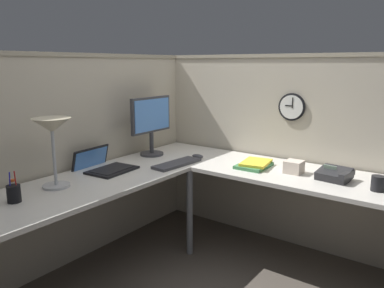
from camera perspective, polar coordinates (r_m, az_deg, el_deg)
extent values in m
plane|color=#4C443D|center=(2.98, 0.32, -18.22)|extent=(6.80, 6.80, 0.00)
cube|color=#B7AD99|center=(3.02, -17.38, -2.41)|extent=(2.57, 0.10, 1.55)
cube|color=gray|center=(2.93, -18.37, 12.71)|extent=(2.57, 0.12, 0.03)
cube|color=#B7AD99|center=(3.28, 13.10, -1.03)|extent=(0.10, 2.37, 1.55)
cube|color=gray|center=(3.20, 13.78, 12.87)|extent=(0.12, 2.37, 0.03)
cube|color=beige|center=(2.73, -12.43, -4.98)|extent=(2.35, 0.66, 0.03)
cube|color=beige|center=(2.82, 16.16, -4.63)|extent=(0.66, 1.49, 0.03)
cylinder|color=slate|center=(3.02, -0.36, -10.33)|extent=(0.05, 0.05, 0.70)
cylinder|color=#38383D|center=(3.27, -6.10, -1.48)|extent=(0.20, 0.20, 0.02)
cylinder|color=#38383D|center=(3.24, -6.14, 0.24)|extent=(0.04, 0.04, 0.20)
cube|color=#38383D|center=(3.20, -6.24, 4.44)|extent=(0.46, 0.04, 0.30)
cube|color=#4C84D8|center=(3.19, -5.99, 4.42)|extent=(0.42, 0.01, 0.26)
cube|color=black|center=(2.82, -11.98, -3.89)|extent=(0.36, 0.27, 0.02)
cube|color=black|center=(2.82, -11.99, -3.69)|extent=(0.30, 0.20, 0.00)
cube|color=black|center=(2.97, -15.18, -2.52)|extent=(0.34, 0.09, 0.22)
cube|color=#4C84D8|center=(2.97, -15.07, -2.55)|extent=(0.31, 0.08, 0.18)
cube|color=#38383D|center=(2.93, -2.30, -2.98)|extent=(0.44, 0.17, 0.02)
ellipsoid|color=#38383D|center=(3.14, 0.86, -1.86)|extent=(0.06, 0.10, 0.03)
cylinder|color=#B7BABF|center=(2.57, -19.85, -5.96)|extent=(0.17, 0.17, 0.02)
cylinder|color=#B7BABF|center=(2.52, -20.16, -1.80)|extent=(0.02, 0.02, 0.38)
cone|color=#B2A88C|center=(2.48, -20.49, 2.69)|extent=(0.24, 0.24, 0.09)
cylinder|color=black|center=(2.38, -25.36, -6.82)|extent=(0.08, 0.08, 0.10)
cylinder|color=#1E1EB2|center=(2.36, -25.86, -5.35)|extent=(0.01, 0.02, 0.13)
cylinder|color=#B21E1E|center=(2.36, -25.14, -5.28)|extent=(0.01, 0.02, 0.13)
cylinder|color=#D8591E|center=(2.37, -25.61, -5.00)|extent=(0.03, 0.03, 0.01)
cube|color=#232326|center=(2.73, 20.71, -4.40)|extent=(0.21, 0.22, 0.10)
cube|color=#8CA58C|center=(2.73, 20.19, -3.49)|extent=(0.02, 0.09, 0.04)
cube|color=#232326|center=(2.69, 22.41, -4.30)|extent=(0.19, 0.06, 0.04)
cube|color=#3F7F4C|center=(2.91, 9.32, -3.24)|extent=(0.29, 0.22, 0.02)
cube|color=yellow|center=(2.91, 9.65, -2.78)|extent=(0.29, 0.23, 0.02)
cylinder|color=black|center=(2.60, 26.31, -5.38)|extent=(0.08, 0.08, 0.10)
cube|color=beige|center=(2.81, 15.17, -3.36)|extent=(0.12, 0.12, 0.09)
cylinder|color=black|center=(3.13, 14.91, 5.45)|extent=(0.03, 0.22, 0.22)
cylinder|color=white|center=(3.12, 14.79, 5.43)|extent=(0.00, 0.19, 0.19)
cube|color=black|center=(3.12, 14.44, 5.64)|extent=(0.00, 0.06, 0.01)
cube|color=black|center=(3.11, 14.98, 6.05)|extent=(0.00, 0.01, 0.08)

